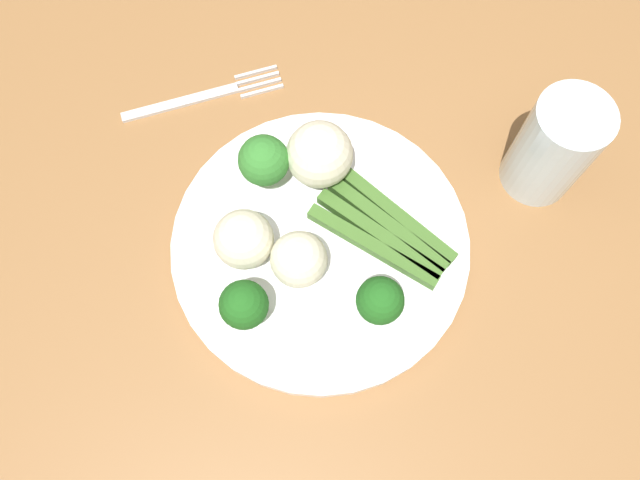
% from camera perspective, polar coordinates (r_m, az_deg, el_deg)
% --- Properties ---
extents(ground_plane, '(6.00, 6.00, 0.02)m').
position_cam_1_polar(ground_plane, '(1.33, 1.08, -11.17)').
color(ground_plane, '#B7A88E').
extents(dining_table, '(1.25, 0.85, 0.76)m').
position_cam_1_polar(dining_table, '(0.69, 2.05, -2.61)').
color(dining_table, olive).
rests_on(dining_table, ground_plane).
extents(plate, '(0.27, 0.27, 0.01)m').
position_cam_1_polar(plate, '(0.57, -0.00, -0.44)').
color(plate, white).
rests_on(plate, dining_table).
extents(asparagus_bundle, '(0.14, 0.09, 0.01)m').
position_cam_1_polar(asparagus_bundle, '(0.56, 5.90, 0.91)').
color(asparagus_bundle, '#3D6626').
rests_on(asparagus_bundle, plate).
extents(broccoli_back_right, '(0.04, 0.04, 0.05)m').
position_cam_1_polar(broccoli_back_right, '(0.52, -7.02, -5.96)').
color(broccoli_back_right, '#4C7F2B').
rests_on(broccoli_back_right, plate).
extents(broccoli_near_center, '(0.05, 0.05, 0.06)m').
position_cam_1_polar(broccoli_near_center, '(0.56, -5.19, 7.26)').
color(broccoli_near_center, '#609E3D').
rests_on(broccoli_near_center, plate).
extents(broccoli_back, '(0.04, 0.04, 0.05)m').
position_cam_1_polar(broccoli_back, '(0.52, 5.55, -5.60)').
color(broccoli_back, '#4C7F2B').
rests_on(broccoli_back, plate).
extents(cauliflower_front_left, '(0.05, 0.05, 0.05)m').
position_cam_1_polar(cauliflower_front_left, '(0.53, -1.96, -1.79)').
color(cauliflower_front_left, beige).
rests_on(cauliflower_front_left, plate).
extents(cauliflower_near_fork, '(0.06, 0.06, 0.06)m').
position_cam_1_polar(cauliflower_near_fork, '(0.56, -0.04, 7.88)').
color(cauliflower_near_fork, beige).
rests_on(cauliflower_near_fork, plate).
extents(cauliflower_edge, '(0.05, 0.05, 0.05)m').
position_cam_1_polar(cauliflower_edge, '(0.54, -7.05, 0.07)').
color(cauliflower_edge, beige).
rests_on(cauliflower_edge, plate).
extents(fork, '(0.07, 0.16, 0.00)m').
position_cam_1_polar(fork, '(0.66, -10.55, 12.90)').
color(fork, silver).
rests_on(fork, dining_table).
extents(water_glass, '(0.07, 0.07, 0.11)m').
position_cam_1_polar(water_glass, '(0.59, 20.74, 7.96)').
color(water_glass, silver).
rests_on(water_glass, dining_table).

